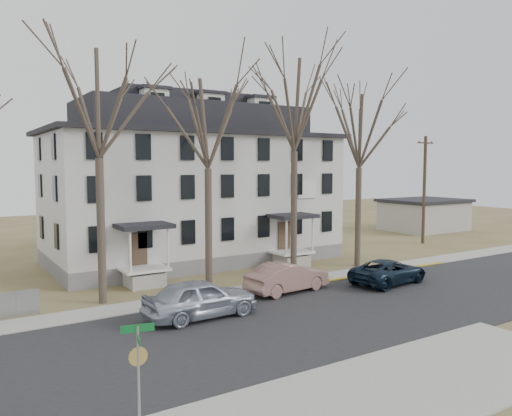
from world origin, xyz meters
TOP-DOWN VIEW (x-y plane):
  - ground at (0.00, 0.00)m, footprint 120.00×120.00m
  - main_road at (0.00, 2.00)m, footprint 120.00×10.00m
  - far_sidewalk at (0.00, 8.00)m, footprint 120.00×2.00m
  - near_sidewalk_left at (-8.00, -5.00)m, footprint 20.00×5.00m
  - yellow_curb at (5.00, 7.10)m, footprint 14.00×0.25m
  - boarding_house at (-2.00, 17.95)m, footprint 20.80×12.36m
  - distant_building at (26.00, 20.00)m, footprint 8.50×6.50m
  - tree_far_left at (-11.00, 9.80)m, footprint 8.40×8.40m
  - tree_mid_left at (-5.00, 9.80)m, footprint 7.80×7.80m
  - tree_center at (1.00, 9.80)m, footprint 9.00×9.00m
  - tree_mid_right at (6.50, 9.80)m, footprint 7.80×7.80m
  - utility_pole_far at (18.50, 14.00)m, footprint 2.00×0.28m
  - car_silver at (-7.96, 4.82)m, footprint 5.30×2.24m
  - car_tan at (-1.90, 6.47)m, footprint 5.07×2.22m
  - car_navy at (4.22, 4.84)m, footprint 5.36×2.93m
  - bicycle_left at (-7.96, 12.67)m, footprint 1.88×0.94m
  - street_sign at (-13.68, -3.32)m, footprint 0.84×0.84m

SIDE VIEW (x-z plane):
  - ground at x=0.00m, z-range 0.00..0.00m
  - main_road at x=0.00m, z-range -0.02..0.02m
  - far_sidewalk at x=0.00m, z-range -0.04..0.04m
  - near_sidewalk_left at x=-8.00m, z-range -0.04..0.04m
  - yellow_curb at x=5.00m, z-range -0.03..0.03m
  - bicycle_left at x=-7.96m, z-range 0.00..0.95m
  - car_navy at x=4.22m, z-range 0.00..1.42m
  - car_tan at x=-1.90m, z-range 0.00..1.62m
  - car_silver at x=-7.96m, z-range 0.00..1.79m
  - distant_building at x=26.00m, z-range 0.00..3.35m
  - street_sign at x=-13.68m, z-range 0.44..3.39m
  - utility_pole_far at x=18.50m, z-range 0.15..9.65m
  - boarding_house at x=-2.00m, z-range -0.65..11.40m
  - tree_mid_left at x=-5.00m, z-range 3.23..15.97m
  - tree_mid_right at x=6.50m, z-range 3.23..15.97m
  - tree_far_left at x=-11.00m, z-range 3.48..17.20m
  - tree_center at x=1.00m, z-range 3.73..18.43m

